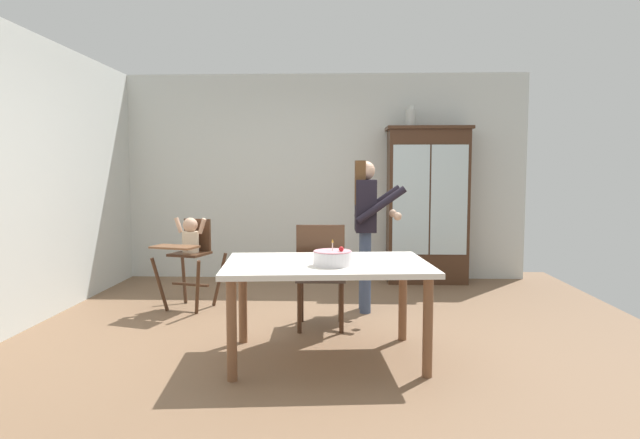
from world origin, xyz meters
name	(u,v)px	position (x,y,z in m)	size (l,w,h in m)	color
ground_plane	(314,335)	(0.00, 0.00, 0.00)	(6.24, 6.24, 0.00)	brown
wall_back	(323,177)	(0.00, 2.63, 1.35)	(5.32, 0.06, 2.70)	silver
wall_left	(12,180)	(-2.63, 0.00, 1.35)	(0.06, 5.32, 2.70)	silver
china_cabinet	(427,205)	(1.34, 2.37, 1.00)	(1.06, 0.48, 1.99)	#422819
ceramic_vase	(411,117)	(1.11, 2.37, 2.11)	(0.13, 0.13, 0.27)	#B2B7B2
high_chair_with_toddler	(190,246)	(-1.33, 0.89, 0.65)	(0.71, 0.79, 0.95)	#422819
adult_person	(366,217)	(0.49, 0.85, 0.97)	(0.50, 0.49, 1.53)	#3D4C6B
dining_table	(327,273)	(0.12, -0.59, 0.65)	(1.60, 1.16, 0.74)	silver
birthday_cake	(333,258)	(0.17, -0.74, 0.79)	(0.28, 0.28, 0.19)	white
dining_chair_far_side	(321,269)	(0.05, 0.14, 0.56)	(0.45, 0.45, 0.96)	#422819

